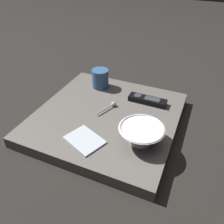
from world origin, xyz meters
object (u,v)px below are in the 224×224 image
(tv_remote_near, at_px, (147,100))
(folded_napkin, at_px, (85,140))
(cereal_bowl, at_px, (141,134))
(teaspoon, at_px, (112,105))
(coffee_mug, at_px, (100,79))

(tv_remote_near, bearing_deg, folded_napkin, -22.78)
(cereal_bowl, height_order, folded_napkin, cereal_bowl)
(teaspoon, distance_m, folded_napkin, 0.24)
(cereal_bowl, height_order, teaspoon, cereal_bowl)
(coffee_mug, relative_size, folded_napkin, 0.56)
(coffee_mug, distance_m, tv_remote_near, 0.27)
(coffee_mug, relative_size, teaspoon, 0.85)
(coffee_mug, distance_m, teaspoon, 0.20)
(coffee_mug, bearing_deg, folded_napkin, 17.34)
(cereal_bowl, relative_size, coffee_mug, 1.78)
(cereal_bowl, distance_m, coffee_mug, 0.44)
(cereal_bowl, distance_m, folded_napkin, 0.21)
(cereal_bowl, bearing_deg, tv_remote_near, -168.88)
(cereal_bowl, xyz_separation_m, folded_napkin, (0.07, -0.19, -0.04))
(cereal_bowl, bearing_deg, teaspoon, -130.95)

